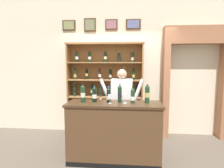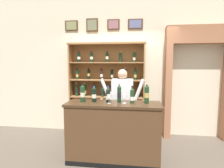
{
  "view_description": "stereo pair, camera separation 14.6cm",
  "coord_description": "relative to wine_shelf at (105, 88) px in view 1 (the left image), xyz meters",
  "views": [
    {
      "loc": [
        0.26,
        -3.19,
        1.73
      ],
      "look_at": [
        -0.07,
        0.27,
        1.34
      ],
      "focal_mm": 30.42,
      "sensor_mm": 36.0,
      "label": 1
    },
    {
      "loc": [
        0.4,
        -3.17,
        1.73
      ],
      "look_at": [
        -0.07,
        0.27,
        1.34
      ],
      "focal_mm": 30.42,
      "sensor_mm": 36.0,
      "label": 2
    }
  ],
  "objects": [
    {
      "name": "ground_plane",
      "position": [
        0.33,
        -1.24,
        -1.14
      ],
      "size": [
        14.0,
        14.0,
        0.02
      ],
      "primitive_type": "cube",
      "color": "brown"
    },
    {
      "name": "back_wall",
      "position": [
        0.33,
        0.26,
        0.59
      ],
      "size": [
        12.0,
        0.19,
        3.44
      ],
      "color": "beige",
      "rests_on": "ground"
    },
    {
      "name": "wine_shelf",
      "position": [
        0.0,
        0.0,
        0.0
      ],
      "size": [
        1.8,
        0.33,
        2.19
      ],
      "color": "olive",
      "rests_on": "ground"
    },
    {
      "name": "archway_doorway",
      "position": [
        2.05,
        0.13,
        0.36
      ],
      "size": [
        1.43,
        0.45,
        2.53
      ],
      "color": "#9E6647",
      "rests_on": "ground"
    },
    {
      "name": "tasting_counter",
      "position": [
        0.32,
        -1.24,
        -0.6
      ],
      "size": [
        1.63,
        0.57,
        1.05
      ],
      "color": "#4C331E",
      "rests_on": "ground"
    },
    {
      "name": "shopkeeper",
      "position": [
        0.42,
        -0.64,
        -0.14
      ],
      "size": [
        0.92,
        0.22,
        1.6
      ],
      "color": "#2D3347",
      "rests_on": "ground"
    },
    {
      "name": "tasting_bottle_brunello",
      "position": [
        -0.23,
        -1.24,
        0.07
      ],
      "size": [
        0.08,
        0.08,
        0.33
      ],
      "color": "#19381E",
      "rests_on": "tasting_counter"
    },
    {
      "name": "tasting_bottle_prosecco",
      "position": [
        -0.03,
        -1.2,
        0.05
      ],
      "size": [
        0.08,
        0.08,
        0.28
      ],
      "color": "black",
      "rests_on": "tasting_counter"
    },
    {
      "name": "tasting_bottle_chianti",
      "position": [
        0.22,
        -1.2,
        0.05
      ],
      "size": [
        0.07,
        0.07,
        0.28
      ],
      "color": "black",
      "rests_on": "tasting_counter"
    },
    {
      "name": "tasting_bottle_grappa",
      "position": [
        0.41,
        -1.19,
        0.07
      ],
      "size": [
        0.07,
        0.07,
        0.33
      ],
      "color": "black",
      "rests_on": "tasting_counter"
    },
    {
      "name": "tasting_bottle_vin_santo",
      "position": [
        0.64,
        -1.22,
        0.05
      ],
      "size": [
        0.07,
        0.07,
        0.3
      ],
      "color": "#19381E",
      "rests_on": "tasting_counter"
    },
    {
      "name": "tasting_bottle_riserva",
      "position": [
        0.88,
        -1.2,
        0.08
      ],
      "size": [
        0.08,
        0.08,
        0.32
      ],
      "color": "#19381E",
      "rests_on": "tasting_counter"
    },
    {
      "name": "wine_glass_right",
      "position": [
        0.51,
        -1.25,
        0.03
      ],
      "size": [
        0.08,
        0.08,
        0.16
      ],
      "color": "silver",
      "rests_on": "tasting_counter"
    },
    {
      "name": "wine_glass_center",
      "position": [
        0.25,
        -1.3,
        0.03
      ],
      "size": [
        0.07,
        0.07,
        0.15
      ],
      "color": "silver",
      "rests_on": "tasting_counter"
    }
  ]
}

